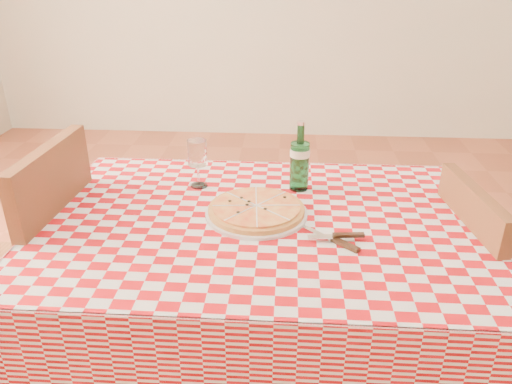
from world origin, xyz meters
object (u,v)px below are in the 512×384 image
(chair_far, at_px, (37,264))
(dining_table, at_px, (261,248))
(water_bottle, at_px, (300,156))
(pizza_plate, at_px, (256,209))
(wine_glass, at_px, (198,164))
(chair_near, at_px, (484,295))

(chair_far, bearing_deg, dining_table, -179.98)
(dining_table, height_order, water_bottle, water_bottle)
(pizza_plate, height_order, wine_glass, wine_glass)
(chair_near, bearing_deg, wine_glass, 161.36)
(pizza_plate, relative_size, water_bottle, 1.31)
(chair_far, bearing_deg, pizza_plate, -177.83)
(chair_far, xyz_separation_m, water_bottle, (0.85, 0.19, 0.33))
(chair_near, bearing_deg, pizza_plate, 173.15)
(dining_table, relative_size, wine_glass, 7.41)
(pizza_plate, bearing_deg, chair_far, 179.55)
(water_bottle, bearing_deg, pizza_plate, -123.17)
(dining_table, distance_m, chair_far, 0.75)
(chair_near, relative_size, wine_glass, 5.35)
(dining_table, distance_m, pizza_plate, 0.12)
(chair_near, relative_size, pizza_plate, 2.85)
(dining_table, height_order, chair_far, chair_far)
(chair_far, xyz_separation_m, pizza_plate, (0.72, -0.01, 0.23))
(chair_near, xyz_separation_m, wine_glass, (-0.92, 0.19, 0.34))
(wine_glass, bearing_deg, dining_table, -44.52)
(chair_near, height_order, chair_far, chair_far)
(dining_table, bearing_deg, wine_glass, 135.48)
(water_bottle, bearing_deg, chair_near, -17.93)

